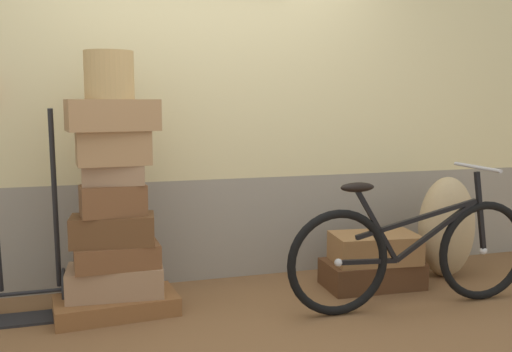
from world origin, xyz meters
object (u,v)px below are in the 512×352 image
suitcase_1 (115,280)px  suitcase_4 (113,200)px  burlap_sack (446,227)px  suitcase_6 (113,148)px  suitcase_2 (117,256)px  suitcase_9 (375,248)px  wicker_basket (109,75)px  suitcase_3 (113,230)px  suitcase_0 (116,305)px  bicycle (413,253)px  suitcase_5 (114,175)px  suitcase_8 (372,274)px  suitcase_7 (112,115)px  luggage_trolley (28,268)px

suitcase_1 → suitcase_4: 0.51m
burlap_sack → suitcase_6: bearing=-178.8°
suitcase_4 → suitcase_6: size_ratio=0.89×
suitcase_1 → suitcase_2: (0.01, -0.02, 0.16)m
suitcase_9 → wicker_basket: size_ratio=2.04×
suitcase_6 → suitcase_9: 1.93m
suitcase_3 → burlap_sack: 2.44m
suitcase_0 → suitcase_1: (0.00, 0.04, 0.15)m
suitcase_4 → bicycle: bearing=-19.0°
suitcase_0 → bicycle: size_ratio=0.43×
suitcase_3 → burlap_sack: bearing=7.6°
suitcase_0 → suitcase_3: (-0.01, 0.01, 0.48)m
wicker_basket → bicycle: size_ratio=0.17×
suitcase_3 → suitcase_5: size_ratio=1.37×
suitcase_8 → burlap_sack: burlap_sack is taller
suitcase_1 → suitcase_9: 1.79m
suitcase_1 → suitcase_3: suitcase_3 is taller
suitcase_2 → suitcase_3: 0.16m
suitcase_7 → suitcase_9: size_ratio=0.89×
suitcase_0 → suitcase_1: 0.15m
burlap_sack → luggage_trolley: bearing=178.7°
suitcase_0 → suitcase_5: bearing=58.3°
suitcase_2 → luggage_trolley: (-0.53, 0.13, -0.07)m
wicker_basket → suitcase_7: bearing=-11.3°
suitcase_7 → burlap_sack: 2.57m
suitcase_3 → suitcase_7: bearing=7.8°
suitcase_0 → bicycle: 1.90m
luggage_trolley → suitcase_8: bearing=-3.1°
suitcase_2 → suitcase_4: size_ratio=1.32×
suitcase_2 → suitcase_0: bearing=-145.5°
suitcase_8 → wicker_basket: 2.25m
suitcase_5 → suitcase_0: bearing=-110.9°
luggage_trolley → burlap_sack: size_ratio=1.68×
suitcase_1 → suitcase_2: suitcase_2 is taller
suitcase_5 → burlap_sack: bearing=7.1°
suitcase_7 → bicycle: bearing=-20.3°
suitcase_4 → wicker_basket: 0.75m
suitcase_5 → bicycle: 1.94m
suitcase_1 → suitcase_6: 0.83m
suitcase_0 → luggage_trolley: (-0.51, 0.14, 0.24)m
suitcase_7 → luggage_trolley: (-0.53, 0.13, -0.93)m
suitcase_1 → bicycle: bicycle is taller
suitcase_9 → suitcase_3: bearing=-174.0°
burlap_sack → suitcase_3: bearing=-178.5°
suitcase_6 → burlap_sack: bearing=-2.0°
suitcase_5 → suitcase_1: bearing=162.1°
suitcase_6 → suitcase_5: bearing=16.8°
suitcase_0 → burlap_sack: burlap_sack is taller
suitcase_3 → suitcase_7: suitcase_7 is taller
suitcase_8 → burlap_sack: (0.65, 0.06, 0.29)m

